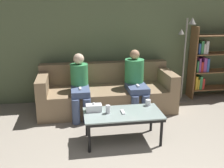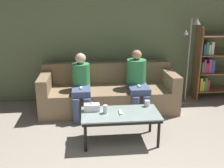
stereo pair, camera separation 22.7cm
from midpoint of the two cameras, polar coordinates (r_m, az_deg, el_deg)
The scene contains 11 objects.
wall_back at distance 5.15m, azimuth -0.07°, elevation 10.64°, with size 12.00×0.06×2.60m.
couch at distance 4.85m, azimuth 0.57°, elevation -1.95°, with size 2.42×0.93×0.81m.
coffee_table at distance 3.68m, azimuth 3.62°, elevation -6.92°, with size 1.09×0.56×0.43m.
cup_near_left at distance 3.63m, azimuth 0.37°, elevation -5.51°, with size 0.06×0.06×0.12m.
cup_near_right at distance 3.91m, azimuth 9.31°, elevation -4.19°, with size 0.08×0.08×0.09m.
tissue_box at distance 3.71m, azimuth -2.67°, elevation -5.10°, with size 0.22×0.12×0.13m.
game_remote at distance 3.66m, azimuth 3.64°, elevation -6.16°, with size 0.04×0.15×0.02m.
bookshelf at distance 5.67m, azimuth 22.45°, elevation 3.88°, with size 1.00×0.32×1.46m.
standing_lamp at distance 5.23m, azimuth 17.76°, elevation 6.61°, with size 0.31×0.26×1.63m.
seated_person_left_end at distance 4.51m, azimuth -5.29°, elevation 0.06°, with size 0.31×0.69×1.07m.
seated_person_mid_left at distance 4.63m, azimuth 6.92°, elevation 0.81°, with size 0.34×0.71×1.11m.
Camera 2 is at (-0.40, -1.59, 1.90)m, focal length 42.00 mm.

